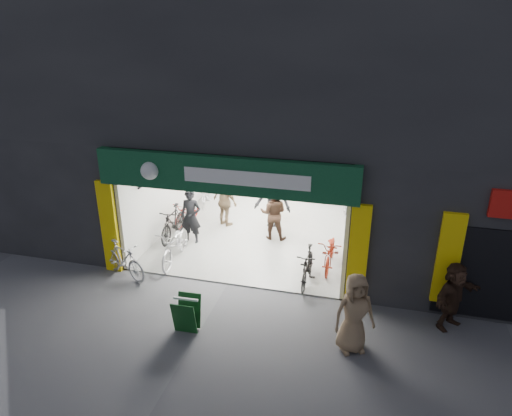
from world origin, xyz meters
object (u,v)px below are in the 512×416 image
at_px(sandwich_board, 187,313).
at_px(bike_right_front, 307,266).
at_px(bike_left_front, 175,245).
at_px(parked_bike, 123,260).
at_px(pedestrian_near, 354,313).

bearing_deg(sandwich_board, bike_right_front, 47.16).
distance_m(bike_left_front, parked_bike, 1.52).
bearing_deg(parked_bike, pedestrian_near, -80.47).
bearing_deg(bike_left_front, sandwich_board, -66.12).
relative_size(bike_left_front, sandwich_board, 2.45).
height_order(bike_left_front, pedestrian_near, pedestrian_near).
bearing_deg(bike_left_front, pedestrian_near, -31.11).
height_order(bike_left_front, sandwich_board, bike_left_front).
relative_size(parked_bike, sandwich_board, 2.08).
bearing_deg(sandwich_board, bike_left_front, 115.60).
xyz_separation_m(bike_left_front, parked_bike, (-1.00, -1.14, -0.02)).
height_order(pedestrian_near, sandwich_board, pedestrian_near).
distance_m(bike_left_front, bike_right_front, 3.81).
bearing_deg(parked_bike, bike_right_front, -56.41).
distance_m(bike_left_front, pedestrian_near, 5.73).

